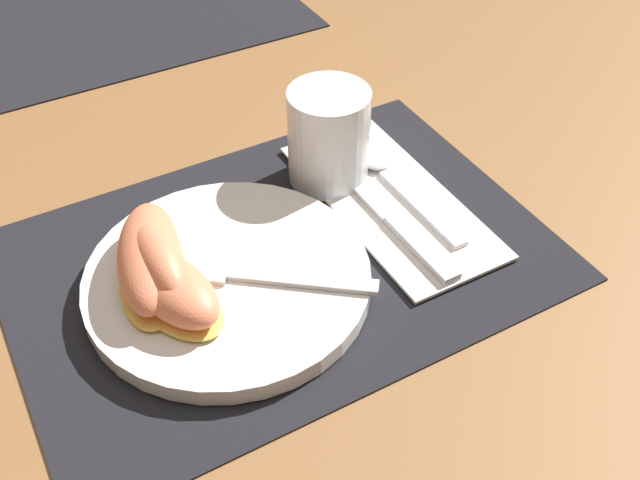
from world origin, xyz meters
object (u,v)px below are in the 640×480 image
at_px(plate, 228,279).
at_px(citrus_wedge_0, 150,259).
at_px(spoon, 382,167).
at_px(fork, 238,274).
at_px(knife, 382,207).
at_px(citrus_wedge_2, 173,291).
at_px(citrus_wedge_1, 162,270).
at_px(juice_glass, 329,141).

relative_size(plate, citrus_wedge_0, 1.69).
height_order(spoon, citrus_wedge_0, citrus_wedge_0).
xyz_separation_m(plate, citrus_wedge_0, (-0.05, 0.03, 0.03)).
xyz_separation_m(plate, fork, (0.01, -0.01, 0.01)).
bearing_deg(fork, citrus_wedge_0, 149.95).
xyz_separation_m(knife, citrus_wedge_0, (-0.21, 0.01, 0.03)).
relative_size(fork, citrus_wedge_2, 1.52).
bearing_deg(plate, fork, -50.44).
bearing_deg(citrus_wedge_0, fork, -30.05).
bearing_deg(citrus_wedge_0, knife, -2.62).
xyz_separation_m(plate, citrus_wedge_1, (-0.05, 0.01, 0.03)).
relative_size(citrus_wedge_1, citrus_wedge_2, 0.88).
bearing_deg(juice_glass, citrus_wedge_1, -157.89).
bearing_deg(citrus_wedge_2, fork, 4.77).
xyz_separation_m(knife, citrus_wedge_1, (-0.21, -0.01, 0.03)).
bearing_deg(juice_glass, citrus_wedge_0, -163.09).
distance_m(fork, citrus_wedge_2, 0.06).
distance_m(spoon, fork, 0.20).
distance_m(plate, citrus_wedge_0, 0.06).
height_order(knife, spoon, spoon).
height_order(spoon, fork, fork).
distance_m(plate, knife, 0.16).
bearing_deg(citrus_wedge_0, plate, -26.70).
relative_size(citrus_wedge_0, citrus_wedge_1, 1.43).
bearing_deg(citrus_wedge_0, spoon, 9.09).
relative_size(plate, citrus_wedge_2, 2.12).
relative_size(fork, citrus_wedge_1, 1.74).
distance_m(plate, citrus_wedge_1, 0.06).
bearing_deg(juice_glass, knife, -77.05).
bearing_deg(knife, citrus_wedge_2, -171.99).
height_order(citrus_wedge_0, citrus_wedge_1, citrus_wedge_1).
height_order(fork, citrus_wedge_1, citrus_wedge_1).
bearing_deg(spoon, fork, -158.27).
bearing_deg(knife, citrus_wedge_0, 177.38).
bearing_deg(citrus_wedge_2, plate, 14.15).
xyz_separation_m(juice_glass, citrus_wedge_2, (-0.19, -0.10, -0.01)).
height_order(juice_glass, fork, juice_glass).
distance_m(knife, citrus_wedge_0, 0.21).
relative_size(knife, fork, 1.34).
bearing_deg(citrus_wedge_1, spoon, 13.48).
height_order(fork, citrus_wedge_2, citrus_wedge_2).
bearing_deg(citrus_wedge_0, citrus_wedge_1, -78.07).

